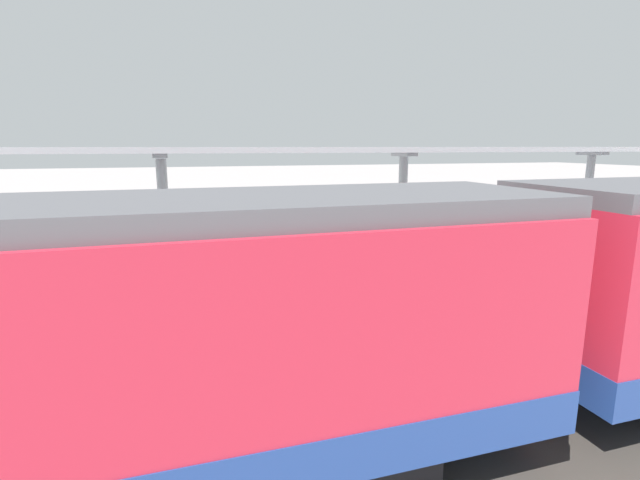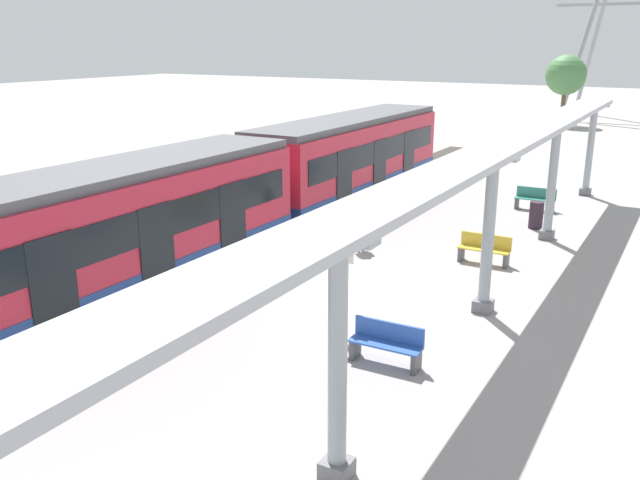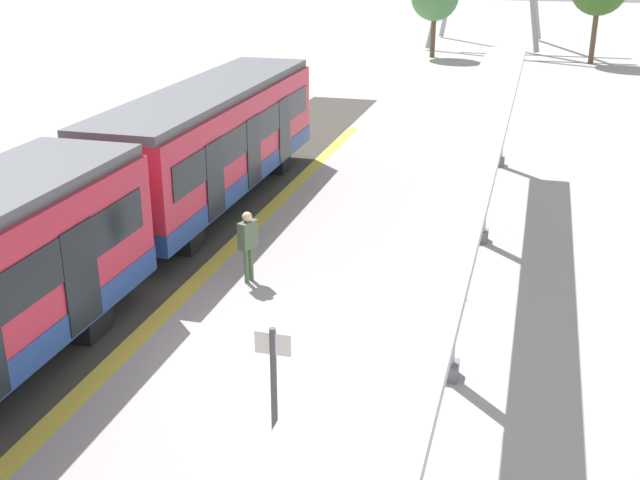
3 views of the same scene
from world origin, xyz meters
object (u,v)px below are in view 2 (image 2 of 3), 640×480
at_px(bench_extra_slot, 535,199).
at_px(trash_bin, 536,215).
at_px(canopy_pillar_fifth, 590,150).
at_px(train_near_carriage, 116,233).
at_px(canopy_pillar_second, 338,361).
at_px(passenger_waiting_near_edge, 358,216).
at_px(train_far_carriage, 350,159).
at_px(bench_far_end, 387,343).
at_px(canopy_pillar_fourth, 552,181).
at_px(canopy_pillar_third, 488,235).
at_px(platform_info_sign, 341,281).
at_px(bench_mid_platform, 485,249).

distance_m(bench_extra_slot, trash_bin, 2.78).
bearing_deg(canopy_pillar_fifth, train_near_carriage, -113.06).
xyz_separation_m(canopy_pillar_second, passenger_waiting_near_edge, (-4.96, 10.48, -0.88)).
height_order(train_far_carriage, bench_extra_slot, train_far_carriage).
bearing_deg(bench_far_end, train_far_carriage, 120.73).
bearing_deg(passenger_waiting_near_edge, canopy_pillar_fourth, 39.29).
bearing_deg(canopy_pillar_third, platform_info_sign, -127.09).
relative_size(canopy_pillar_fifth, trash_bin, 4.03).
bearing_deg(bench_far_end, bench_mid_platform, 91.27).
xyz_separation_m(canopy_pillar_third, trash_bin, (-0.63, 8.28, -1.47)).
xyz_separation_m(train_far_carriage, trash_bin, (7.33, 0.05, -1.35)).
relative_size(train_far_carriage, canopy_pillar_fifth, 3.04).
xyz_separation_m(bench_far_end, passenger_waiting_near_edge, (-4.05, 6.71, 0.63)).
distance_m(canopy_pillar_second, passenger_waiting_near_edge, 11.63).
xyz_separation_m(canopy_pillar_second, bench_far_end, (-0.91, 3.77, -1.50)).
bearing_deg(bench_far_end, bench_extra_slot, 91.41).
relative_size(canopy_pillar_third, bench_mid_platform, 2.55).
bearing_deg(bench_extra_slot, bench_far_end, -88.59).
xyz_separation_m(canopy_pillar_third, canopy_pillar_fifth, (0.00, 14.70, 0.00)).
xyz_separation_m(train_near_carriage, train_far_carriage, (0.00, 12.24, 0.00)).
distance_m(canopy_pillar_second, bench_extra_slot, 18.50).
height_order(bench_extra_slot, trash_bin, trash_bin).
height_order(train_near_carriage, bench_mid_platform, train_near_carriage).
xyz_separation_m(train_near_carriage, canopy_pillar_third, (7.96, 4.00, 0.12)).
xyz_separation_m(bench_far_end, platform_info_sign, (-1.38, 0.61, 0.89)).
bearing_deg(bench_far_end, passenger_waiting_near_edge, 121.11).
xyz_separation_m(train_near_carriage, canopy_pillar_fifth, (7.96, 18.70, 0.12)).
relative_size(train_near_carriage, canopy_pillar_third, 3.04).
bearing_deg(canopy_pillar_fifth, train_far_carriage, -140.93).
xyz_separation_m(train_near_carriage, bench_far_end, (7.05, 0.37, -1.38)).
distance_m(train_far_carriage, platform_info_sign, 12.62).
height_order(trash_bin, platform_info_sign, platform_info_sign).
relative_size(train_near_carriage, platform_info_sign, 5.30).
bearing_deg(bench_far_end, canopy_pillar_second, -76.47).
bearing_deg(platform_info_sign, canopy_pillar_third, 52.91).
xyz_separation_m(bench_far_end, trash_bin, (0.28, 11.92, 0.03)).
distance_m(canopy_pillar_fifth, bench_extra_slot, 4.20).
height_order(train_far_carriage, canopy_pillar_second, canopy_pillar_second).
height_order(bench_far_end, platform_info_sign, platform_info_sign).
relative_size(canopy_pillar_fourth, platform_info_sign, 1.75).
bearing_deg(canopy_pillar_third, train_near_carriage, -153.30).
height_order(canopy_pillar_fifth, bench_mid_platform, canopy_pillar_fifth).
xyz_separation_m(canopy_pillar_fifth, bench_extra_slot, (-1.27, -3.71, -1.50)).
distance_m(train_near_carriage, train_far_carriage, 12.24).
distance_m(train_near_carriage, canopy_pillar_fourth, 13.69).
relative_size(canopy_pillar_second, bench_mid_platform, 2.55).
height_order(canopy_pillar_second, bench_far_end, canopy_pillar_second).
height_order(train_far_carriage, trash_bin, train_far_carriage).
distance_m(canopy_pillar_second, trash_bin, 15.77).
height_order(train_near_carriage, trash_bin, train_near_carriage).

